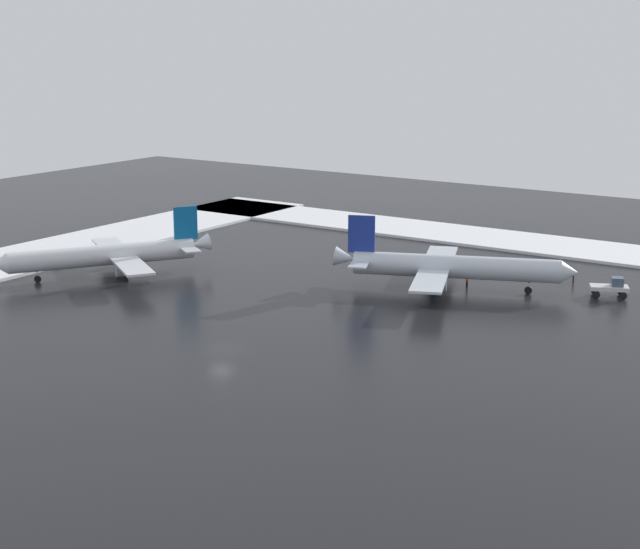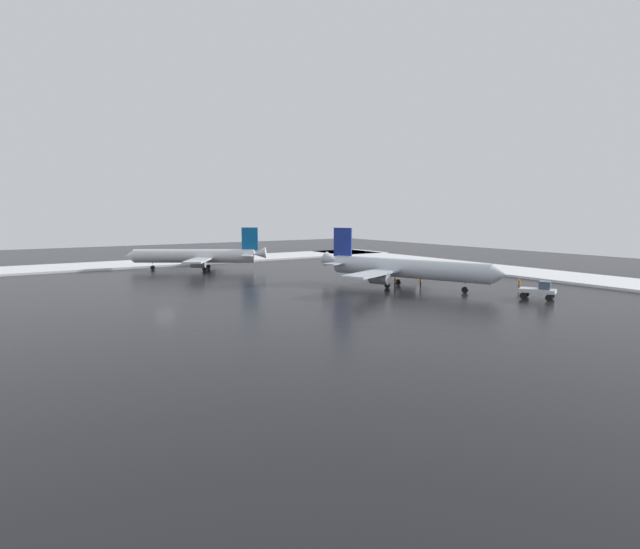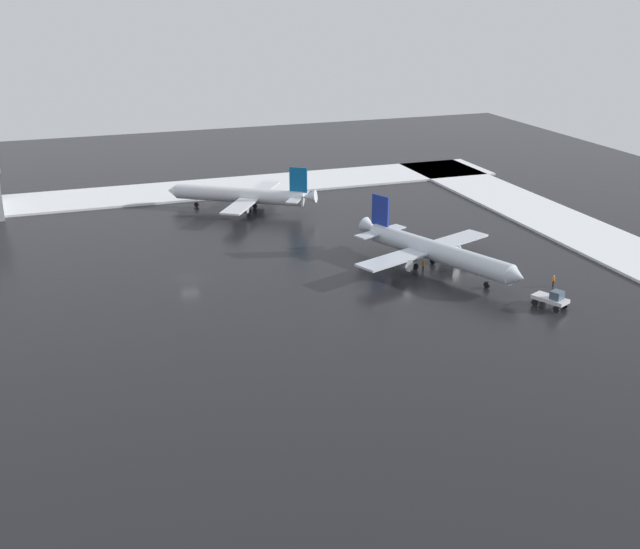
% 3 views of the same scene
% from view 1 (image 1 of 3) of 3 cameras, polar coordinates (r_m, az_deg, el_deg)
% --- Properties ---
extents(ground_plane, '(240.00, 240.00, 0.00)m').
position_cam_1_polar(ground_plane, '(101.86, -5.78, -4.33)').
color(ground_plane, black).
extents(snow_bank_left, '(14.00, 116.00, 0.42)m').
position_cam_1_polar(snow_bank_left, '(157.61, 9.82, 2.09)').
color(snow_bank_left, white).
rests_on(snow_bank_left, ground_plane).
extents(airplane_distant_tail, '(25.06, 29.61, 9.18)m').
position_cam_1_polar(airplane_distant_tail, '(124.92, 7.57, 0.46)').
color(airplane_distant_tail, silver).
rests_on(airplane_distant_tail, ground_plane).
extents(airplane_parked_starboard, '(25.81, 22.17, 8.71)m').
position_cam_1_polar(airplane_parked_starboard, '(134.22, -12.23, 1.12)').
color(airplane_parked_starboard, silver).
rests_on(airplane_parked_starboard, ground_plane).
extents(pushback_tug, '(3.89, 5.10, 2.50)m').
position_cam_1_polar(pushback_tug, '(126.18, 16.59, -0.69)').
color(pushback_tug, silver).
rests_on(pushback_tug, ground_plane).
extents(ground_crew_beside_wing, '(0.36, 0.36, 1.71)m').
position_cam_1_polar(ground_crew_beside_wing, '(132.58, 14.54, -0.01)').
color(ground_crew_beside_wing, black).
rests_on(ground_crew_beside_wing, ground_plane).
extents(ground_crew_by_nose_gear, '(0.36, 0.36, 1.71)m').
position_cam_1_polar(ground_crew_by_nose_gear, '(123.95, 7.15, -0.62)').
color(ground_crew_by_nose_gear, black).
rests_on(ground_crew_by_nose_gear, ground_plane).
extents(ground_crew_near_tug, '(0.36, 0.36, 1.71)m').
position_cam_1_polar(ground_crew_near_tug, '(126.95, 8.55, -0.32)').
color(ground_crew_near_tug, black).
rests_on(ground_crew_near_tug, ground_plane).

